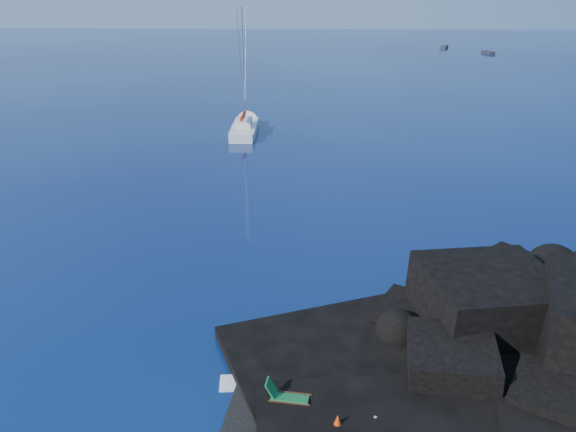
% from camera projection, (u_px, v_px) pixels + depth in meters
% --- Properties ---
extents(beach, '(9.08, 6.86, 0.70)m').
position_uv_depth(beach, '(357.00, 432.00, 18.01)').
color(beach, black).
rests_on(beach, ground).
extents(surf_foam, '(10.00, 8.00, 0.06)m').
position_uv_depth(surf_foam, '(360.00, 349.00, 22.16)').
color(surf_foam, white).
rests_on(surf_foam, ground).
extents(sailboat, '(2.63, 11.36, 11.85)m').
position_uv_depth(sailboat, '(245.00, 133.00, 55.66)').
color(sailboat, silver).
rests_on(sailboat, ground).
extents(deck_chair, '(1.49, 0.80, 0.98)m').
position_uv_depth(deck_chair, '(290.00, 393.00, 18.49)').
color(deck_chair, '#176831').
rests_on(deck_chair, beach).
extents(towel, '(1.76, 1.02, 0.04)m').
position_uv_depth(towel, '(359.00, 421.00, 17.93)').
color(towel, silver).
rests_on(towel, beach).
extents(sunbather, '(1.64, 0.71, 0.26)m').
position_uv_depth(sunbather, '(360.00, 418.00, 17.87)').
color(sunbather, '#B2755D').
rests_on(sunbather, towel).
extents(marker_cone, '(0.53, 0.53, 0.63)m').
position_uv_depth(marker_cone, '(338.00, 423.00, 17.45)').
color(marker_cone, '#F2400C').
rests_on(marker_cone, beach).
extents(distant_boat_a, '(2.86, 4.56, 0.58)m').
position_uv_depth(distant_boat_a, '(444.00, 48.00, 136.45)').
color(distant_boat_a, '#27272D').
rests_on(distant_boat_a, ground).
extents(distant_boat_b, '(2.08, 4.26, 0.54)m').
position_uv_depth(distant_boat_b, '(488.00, 54.00, 124.80)').
color(distant_boat_b, '#27262B').
rests_on(distant_boat_b, ground).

